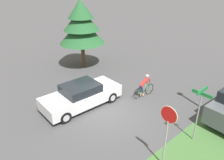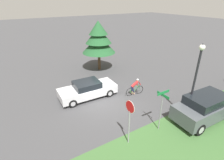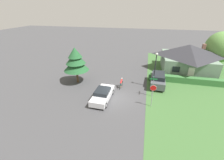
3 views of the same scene
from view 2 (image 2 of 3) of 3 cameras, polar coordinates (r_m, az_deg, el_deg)
name	(u,v)px [view 2 (image 2 of 3)]	position (r m, az deg, el deg)	size (l,w,h in m)	color
ground_plane	(105,103)	(13.64, -2.30, -7.65)	(140.00, 140.00, 0.00)	#424244
sedan_left_lane	(88,90)	(14.29, -7.98, -3.10)	(2.01, 4.65, 1.38)	silver
cyclist	(135,87)	(14.62, 7.46, -2.36)	(0.44, 1.66, 1.42)	black
parked_suv_right	(205,107)	(13.02, 28.11, -7.88)	(2.13, 4.50, 1.82)	#4C5156
stop_sign	(130,114)	(9.26, 5.78, -11.07)	(0.70, 0.07, 2.74)	gray
street_lamp	(196,73)	(11.70, 25.85, 2.14)	(0.35, 0.35, 5.10)	black
street_name_sign	(162,104)	(10.59, 15.97, -7.47)	(0.90, 0.90, 2.66)	gray
conifer_tall_near	(99,39)	(19.14, -4.43, 13.11)	(3.57, 3.57, 5.33)	#4C3823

